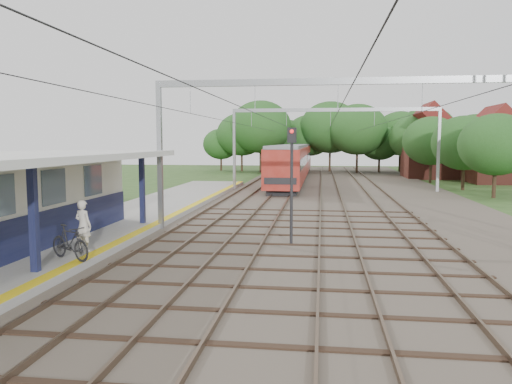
{
  "coord_description": "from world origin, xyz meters",
  "views": [
    {
      "loc": [
        2.54,
        -7.59,
        4.21
      ],
      "look_at": [
        -0.84,
        17.94,
        1.6
      ],
      "focal_mm": 35.0,
      "sensor_mm": 36.0,
      "label": 1
    }
  ],
  "objects_px": {
    "bicycle": "(70,242)",
    "train": "(294,161)",
    "signal_post": "(292,170)",
    "person": "(83,226)"
  },
  "relations": [
    {
      "from": "bicycle",
      "to": "train",
      "type": "bearing_deg",
      "value": 20.33
    },
    {
      "from": "bicycle",
      "to": "signal_post",
      "type": "bearing_deg",
      "value": -28.61
    },
    {
      "from": "bicycle",
      "to": "signal_post",
      "type": "distance_m",
      "value": 8.63
    },
    {
      "from": "person",
      "to": "train",
      "type": "bearing_deg",
      "value": -81.1
    },
    {
      "from": "bicycle",
      "to": "train",
      "type": "xyz_separation_m",
      "value": [
        5.1,
        39.42,
        1.18
      ]
    },
    {
      "from": "train",
      "to": "signal_post",
      "type": "relative_size",
      "value": 7.53
    },
    {
      "from": "person",
      "to": "signal_post",
      "type": "bearing_deg",
      "value": -137.92
    },
    {
      "from": "bicycle",
      "to": "person",
      "type": "bearing_deg",
      "value": 35.02
    },
    {
      "from": "person",
      "to": "train",
      "type": "xyz_separation_m",
      "value": [
        5.26,
        38.16,
        0.85
      ]
    },
    {
      "from": "person",
      "to": "bicycle",
      "type": "bearing_deg",
      "value": 114.08
    }
  ]
}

